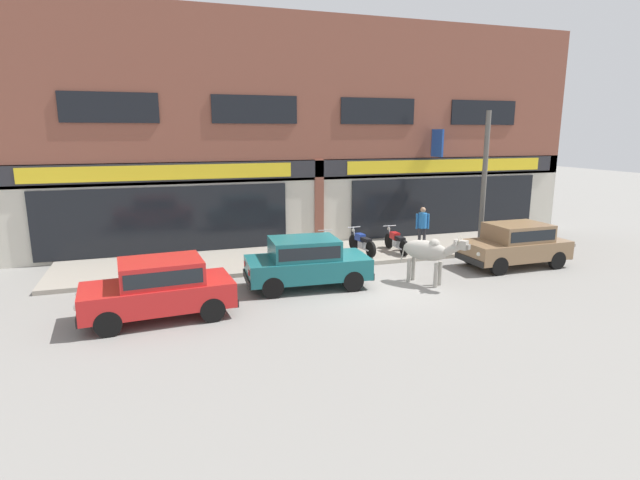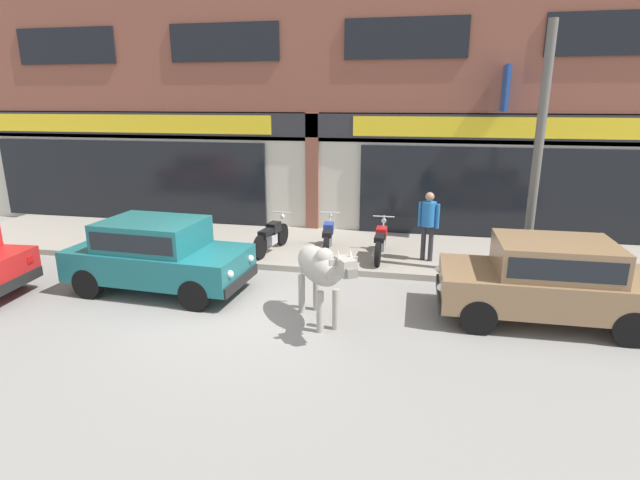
% 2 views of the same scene
% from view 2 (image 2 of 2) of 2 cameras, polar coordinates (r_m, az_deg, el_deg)
% --- Properties ---
extents(ground_plane, '(90.00, 90.00, 0.00)m').
position_cam_2_polar(ground_plane, '(9.38, -8.38, -7.94)').
color(ground_plane, gray).
extents(sidewalk, '(19.00, 3.49, 0.14)m').
position_cam_2_polar(sidewalk, '(12.90, -2.51, -0.78)').
color(sidewalk, gray).
rests_on(sidewalk, ground).
extents(shop_building, '(23.00, 1.40, 8.73)m').
position_cam_2_polar(shop_building, '(14.32, -0.68, 17.39)').
color(shop_building, brown).
rests_on(shop_building, ground).
extents(cow, '(1.42, 1.87, 1.61)m').
position_cam_2_polar(cow, '(8.43, 0.04, -3.20)').
color(cow, '#9E998E').
rests_on(cow, ground).
extents(car_0, '(3.63, 1.65, 1.46)m').
position_cam_2_polar(car_0, '(9.40, 24.64, -3.89)').
color(car_0, black).
rests_on(car_0, ground).
extents(car_2, '(3.69, 1.81, 1.46)m').
position_cam_2_polar(car_2, '(10.46, -18.14, -1.30)').
color(car_2, black).
rests_on(car_2, ground).
extents(motorcycle_0, '(0.58, 1.80, 0.88)m').
position_cam_2_polar(motorcycle_0, '(12.22, -5.56, 0.43)').
color(motorcycle_0, black).
rests_on(motorcycle_0, sidewalk).
extents(motorcycle_1, '(0.52, 1.81, 0.88)m').
position_cam_2_polar(motorcycle_1, '(12.10, 0.93, 0.35)').
color(motorcycle_1, black).
rests_on(motorcycle_1, sidewalk).
extents(motorcycle_2, '(0.52, 1.81, 0.88)m').
position_cam_2_polar(motorcycle_2, '(11.77, 6.95, -0.21)').
color(motorcycle_2, black).
rests_on(motorcycle_2, sidewalk).
extents(pedestrian, '(0.47, 0.32, 1.60)m').
position_cam_2_polar(pedestrian, '(11.61, 12.30, 2.36)').
color(pedestrian, '#2D2D33').
rests_on(pedestrian, sidewalk).
extents(utility_pole, '(0.18, 0.18, 5.05)m').
position_cam_2_polar(utility_pole, '(10.83, 23.59, 8.74)').
color(utility_pole, '#595651').
rests_on(utility_pole, sidewalk).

